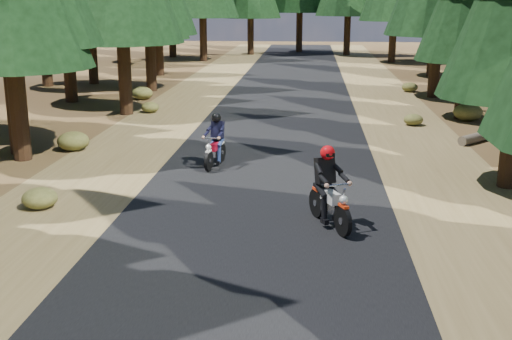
% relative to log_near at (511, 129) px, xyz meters
% --- Properties ---
extents(ground, '(120.00, 120.00, 0.00)m').
position_rel_log_near_xyz_m(ground, '(-8.15, -11.34, -0.16)').
color(ground, '#452E18').
rests_on(ground, ground).
extents(road, '(6.00, 100.00, 0.01)m').
position_rel_log_near_xyz_m(road, '(-8.15, -6.34, -0.15)').
color(road, black).
rests_on(road, ground).
extents(shoulder_l, '(3.20, 100.00, 0.01)m').
position_rel_log_near_xyz_m(shoulder_l, '(-12.75, -6.34, -0.16)').
color(shoulder_l, brown).
rests_on(shoulder_l, ground).
extents(shoulder_r, '(3.20, 100.00, 0.01)m').
position_rel_log_near_xyz_m(shoulder_r, '(-3.55, -6.34, -0.16)').
color(shoulder_r, brown).
rests_on(shoulder_r, ground).
extents(log_near, '(4.61, 4.75, 0.32)m').
position_rel_log_near_xyz_m(log_near, '(0.00, 0.00, 0.00)').
color(log_near, '#4C4233').
rests_on(log_near, ground).
extents(understory_shrubs, '(14.95, 31.83, 0.67)m').
position_rel_log_near_xyz_m(understory_shrubs, '(-7.44, -4.04, 0.11)').
color(understory_shrubs, '#474C1E').
rests_on(understory_shrubs, ground).
extents(rider_lead, '(1.29, 1.95, 1.68)m').
position_rel_log_near_xyz_m(rider_lead, '(-6.60, -10.13, 0.40)').
color(rider_lead, beige).
rests_on(rider_lead, road).
extents(rider_follow, '(0.80, 1.73, 1.49)m').
position_rel_log_near_xyz_m(rider_follow, '(-9.67, -5.47, 0.34)').
color(rider_follow, maroon).
rests_on(rider_follow, road).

